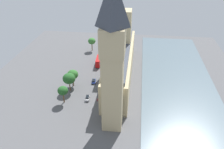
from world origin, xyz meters
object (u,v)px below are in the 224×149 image
at_px(parliament_building, 121,59).
at_px(plane_tree_midblock, 69,79).
at_px(clock_tower, 113,58).
at_px(car_blue_opposite_hall, 94,81).
at_px(pedestrian_by_river_gate, 107,65).
at_px(pedestrian_corner, 97,100).
at_px(pedestrian_near_tower, 100,92).
at_px(car_silver_far_end, 88,98).
at_px(plane_tree_under_trees, 63,91).
at_px(plane_tree_kerbside, 92,41).
at_px(double_decker_bus_trailing, 98,61).
at_px(street_lamp_slot_10, 72,81).
at_px(plane_tree_leading, 73,75).

xyz_separation_m(parliament_building, plane_tree_midblock, (24.39, 20.22, -2.50)).
relative_size(parliament_building, clock_tower, 1.19).
height_order(car_blue_opposite_hall, pedestrian_by_river_gate, car_blue_opposite_hall).
bearing_deg(pedestrian_corner, pedestrian_near_tower, 85.56).
xyz_separation_m(parliament_building, pedestrian_by_river_gate, (9.45, -9.07, -9.03)).
xyz_separation_m(car_blue_opposite_hall, car_silver_far_end, (0.06, 15.79, -0.00)).
bearing_deg(parliament_building, pedestrian_by_river_gate, -43.80).
bearing_deg(car_silver_far_end, pedestrian_near_tower, -136.22).
distance_m(car_blue_opposite_hall, plane_tree_under_trees, 22.97).
bearing_deg(plane_tree_kerbside, plane_tree_under_trees, 88.82).
xyz_separation_m(clock_tower, pedestrian_by_river_gate, (9.94, -52.54, -30.62)).
xyz_separation_m(double_decker_bus_trailing, pedestrian_corner, (-6.07, 37.72, -1.94)).
distance_m(parliament_building, plane_tree_under_trees, 39.19).
height_order(double_decker_bus_trailing, plane_tree_midblock, plane_tree_midblock).
bearing_deg(pedestrian_by_river_gate, plane_tree_kerbside, -92.86).
height_order(pedestrian_near_tower, pedestrian_corner, pedestrian_near_tower).
bearing_deg(parliament_building, plane_tree_midblock, 39.67).
bearing_deg(clock_tower, parliament_building, -89.36).
distance_m(car_blue_opposite_hall, car_silver_far_end, 15.79).
relative_size(clock_tower, street_lamp_slot_10, 9.36).
distance_m(pedestrian_by_river_gate, plane_tree_kerbside, 27.39).
distance_m(pedestrian_corner, plane_tree_midblock, 18.40).
distance_m(car_silver_far_end, plane_tree_midblock, 13.95).
distance_m(car_blue_opposite_hall, pedestrian_by_river_gate, 20.50).
bearing_deg(pedestrian_by_river_gate, pedestrian_near_tower, 57.66).
distance_m(pedestrian_near_tower, street_lamp_slot_10, 15.68).
height_order(double_decker_bus_trailing, plane_tree_leading, plane_tree_leading).
relative_size(car_blue_opposite_hall, car_silver_far_end, 1.01).
distance_m(pedestrian_corner, plane_tree_under_trees, 17.05).
xyz_separation_m(pedestrian_corner, plane_tree_midblock, (15.61, -7.26, 6.52)).
relative_size(double_decker_bus_trailing, car_silver_far_end, 2.29).
bearing_deg(plane_tree_kerbside, plane_tree_midblock, 88.68).
bearing_deg(street_lamp_slot_10, pedestrian_near_tower, 169.47).
height_order(car_blue_opposite_hall, pedestrian_corner, car_blue_opposite_hall).
distance_m(double_decker_bus_trailing, plane_tree_midblock, 32.24).
bearing_deg(car_blue_opposite_hall, pedestrian_by_river_gate, 70.91).
xyz_separation_m(plane_tree_leading, plane_tree_under_trees, (0.54, 15.13, -0.11)).
bearing_deg(car_blue_opposite_hall, plane_tree_leading, -163.85).
height_order(car_silver_far_end, plane_tree_midblock, plane_tree_midblock).
xyz_separation_m(pedestrian_by_river_gate, plane_tree_kerbside, (13.74, -22.84, 6.30)).
bearing_deg(car_blue_opposite_hall, pedestrian_corner, -80.22).
bearing_deg(plane_tree_under_trees, car_silver_far_end, -160.90).
xyz_separation_m(double_decker_bus_trailing, plane_tree_under_trees, (9.62, 40.69, 4.02)).
bearing_deg(street_lamp_slot_10, plane_tree_leading, -83.32).
xyz_separation_m(double_decker_bus_trailing, pedestrian_by_river_gate, (-5.40, 1.17, -1.96)).
xyz_separation_m(plane_tree_kerbside, plane_tree_midblock, (1.20, 52.13, 0.23)).
bearing_deg(plane_tree_kerbside, parliament_building, 126.01).
bearing_deg(double_decker_bus_trailing, parliament_building, 142.41).
height_order(parliament_building, clock_tower, clock_tower).
xyz_separation_m(parliament_building, plane_tree_under_trees, (24.47, 30.45, -3.05)).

